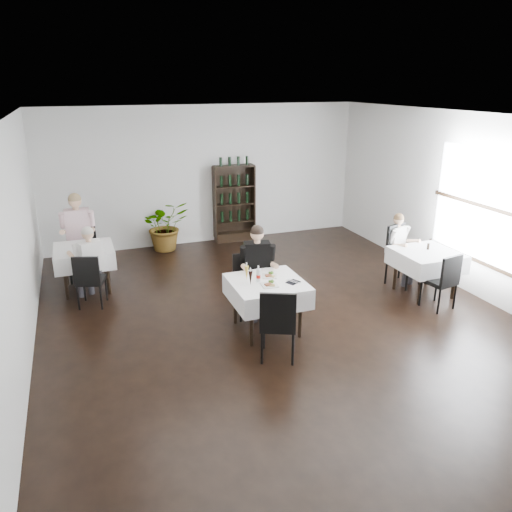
{
  "coord_description": "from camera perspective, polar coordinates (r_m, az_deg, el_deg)",
  "views": [
    {
      "loc": [
        -2.71,
        -6.12,
        3.47
      ],
      "look_at": [
        -0.39,
        0.2,
        1.1
      ],
      "focal_mm": 35.0,
      "sensor_mm": 36.0,
      "label": 1
    }
  ],
  "objects": [
    {
      "name": "main_chair_far",
      "position": [
        7.72,
        -0.89,
        -2.8
      ],
      "size": [
        0.47,
        0.48,
        0.96
      ],
      "color": "black",
      "rests_on": "ground"
    },
    {
      "name": "plate_far",
      "position": [
        7.27,
        1.59,
        -2.25
      ],
      "size": [
        0.28,
        0.28,
        0.07
      ],
      "color": "white",
      "rests_on": "main_table"
    },
    {
      "name": "left_chair_near",
      "position": [
        8.36,
        -18.53,
        -2.34
      ],
      "size": [
        0.52,
        0.52,
        0.9
      ],
      "color": "black",
      "rests_on": "ground"
    },
    {
      "name": "diner_left_near",
      "position": [
        8.55,
        -18.57,
        -0.19
      ],
      "size": [
        0.57,
        0.6,
        1.29
      ],
      "color": "#393940",
      "rests_on": "ground"
    },
    {
      "name": "main_chair_near",
      "position": [
        6.43,
        2.53,
        -7.37
      ],
      "size": [
        0.61,
        0.61,
        1.0
      ],
      "color": "black",
      "rests_on": "ground"
    },
    {
      "name": "plate_near",
      "position": [
        6.96,
        1.59,
        -3.27
      ],
      "size": [
        0.24,
        0.24,
        0.07
      ],
      "color": "white",
      "rests_on": "main_table"
    },
    {
      "name": "potted_tree",
      "position": [
        10.86,
        -10.31,
        3.47
      ],
      "size": [
        1.08,
        0.97,
        1.08
      ],
      "primitive_type": "imported",
      "rotation": [
        0.0,
        0.0,
        0.14
      ],
      "color": "#22571E",
      "rests_on": "ground"
    },
    {
      "name": "diner_left_far",
      "position": [
        9.6,
        -19.66,
        2.84
      ],
      "size": [
        0.6,
        0.61,
        1.58
      ],
      "color": "#393940",
      "rests_on": "ground"
    },
    {
      "name": "left_chair_far",
      "position": [
        9.66,
        -19.31,
        1.39
      ],
      "size": [
        0.56,
        0.56,
        1.16
      ],
      "color": "black",
      "rests_on": "ground"
    },
    {
      "name": "wine_shelf",
      "position": [
        11.25,
        -2.49,
        5.94
      ],
      "size": [
        0.9,
        0.28,
        1.75
      ],
      "color": "black",
      "rests_on": "ground"
    },
    {
      "name": "diner_main",
      "position": [
        7.6,
        0.2,
        -0.94
      ],
      "size": [
        0.58,
        0.61,
        1.42
      ],
      "color": "#393940",
      "rests_on": "ground"
    },
    {
      "name": "right_chair_near",
      "position": [
        8.39,
        20.67,
        -2.39
      ],
      "size": [
        0.5,
        0.5,
        0.93
      ],
      "color": "black",
      "rests_on": "ground"
    },
    {
      "name": "pilsner_dark",
      "position": [
        6.94,
        -0.63,
        -2.53
      ],
      "size": [
        0.06,
        0.06,
        0.26
      ],
      "color": "black",
      "rests_on": "main_table"
    },
    {
      "name": "coke_bottle",
      "position": [
        7.05,
        0.27,
        -2.23
      ],
      "size": [
        0.06,
        0.06,
        0.25
      ],
      "color": "silver",
      "rests_on": "main_table"
    },
    {
      "name": "right_table",
      "position": [
        8.87,
        18.88,
        -0.41
      ],
      "size": [
        0.98,
        0.98,
        0.77
      ],
      "color": "black",
      "rests_on": "ground"
    },
    {
      "name": "napkin_cutlery",
      "position": [
        7.09,
        4.26,
        -2.97
      ],
      "size": [
        0.23,
        0.21,
        0.02
      ],
      "color": "black",
      "rests_on": "main_table"
    },
    {
      "name": "main_table",
      "position": [
        7.17,
        1.25,
        -4.0
      ],
      "size": [
        1.03,
        1.03,
        0.77
      ],
      "color": "black",
      "rests_on": "ground"
    },
    {
      "name": "window_right",
      "position": [
        8.92,
        24.61,
        4.9
      ],
      "size": [
        0.06,
        2.3,
        1.85
      ],
      "color": "white",
      "rests_on": "room_shell"
    },
    {
      "name": "diner_right_far",
      "position": [
        9.26,
        16.06,
        1.46
      ],
      "size": [
        0.54,
        0.58,
        1.26
      ],
      "color": "#393940",
      "rests_on": "ground"
    },
    {
      "name": "left_table",
      "position": [
        9.08,
        -19.03,
        0.03
      ],
      "size": [
        0.98,
        0.98,
        0.77
      ],
      "color": "black",
      "rests_on": "ground"
    },
    {
      "name": "pilsner_lager",
      "position": [
        7.11,
        -1.08,
        -1.95
      ],
      "size": [
        0.06,
        0.06,
        0.27
      ],
      "color": "gold",
      "rests_on": "main_table"
    },
    {
      "name": "pepper_mill",
      "position": [
        8.91,
        19.08,
        1.04
      ],
      "size": [
        0.05,
        0.05,
        0.11
      ],
      "primitive_type": "cylinder",
      "rotation": [
        0.0,
        0.0,
        -0.22
      ],
      "color": "black",
      "rests_on": "right_table"
    },
    {
      "name": "room_shell",
      "position": [
        6.98,
        3.6,
        2.98
      ],
      "size": [
        9.0,
        9.0,
        9.0
      ],
      "color": "black",
      "rests_on": "ground"
    },
    {
      "name": "right_chair_far",
      "position": [
        9.23,
        16.22,
        0.6
      ],
      "size": [
        0.64,
        0.64,
        1.08
      ],
      "color": "black",
      "rests_on": "ground"
    }
  ]
}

